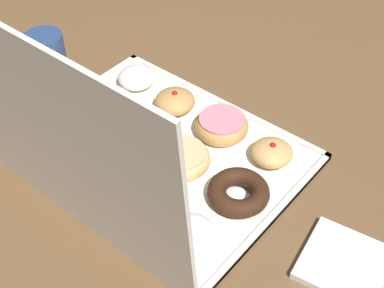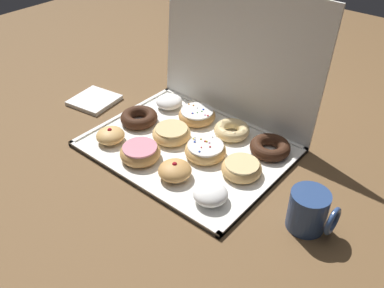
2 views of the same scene
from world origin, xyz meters
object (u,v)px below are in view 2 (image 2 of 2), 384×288
Objects in this scene: chocolate_cake_ring_donut_4 at (139,118)px; powdered_filled_donut_8 at (169,102)px; jelly_filled_donut_0 at (110,135)px; pink_frosted_donut_1 at (140,152)px; coffee_mug at (309,210)px; napkin_stack at (94,100)px; jelly_filled_donut_2 at (175,170)px; glazed_ring_donut_5 at (172,133)px; donut_box at (187,148)px; sprinkle_donut_9 at (197,115)px; cruller_donut_10 at (232,130)px; sprinkle_donut_6 at (205,150)px; powdered_filled_donut_3 at (210,194)px; glazed_ring_donut_7 at (241,169)px; chocolate_cake_ring_donut_11 at (270,147)px.

powdered_filled_donut_8 reaches higher than chocolate_cake_ring_donut_4.
jelly_filled_donut_0 is 0.13m from pink_frosted_donut_1.
coffee_mug is 0.83m from napkin_stack.
chocolate_cake_ring_donut_4 is (-0.01, 0.12, -0.00)m from jelly_filled_donut_0.
jelly_filled_donut_2 is at bearing -45.08° from powdered_filled_donut_8.
powdered_filled_donut_8 is at bearing 135.16° from glazed_ring_donut_5.
donut_box is 4.90× the size of pink_frosted_donut_1.
coffee_mug is at bearing 9.22° from pink_frosted_donut_1.
cruller_donut_10 is (0.13, 0.00, -0.00)m from sprinkle_donut_9.
powdered_filled_donut_8 is 0.63m from coffee_mug.
chocolate_cake_ring_donut_4 is at bearing -179.59° from donut_box.
jelly_filled_donut_2 is at bearing -45.32° from glazed_ring_donut_5.
jelly_filled_donut_2 is at bearing -90.19° from cruller_donut_10.
pink_frosted_donut_1 is 0.97× the size of chocolate_cake_ring_donut_4.
sprinkle_donut_6 is at bearing -2.27° from glazed_ring_donut_5.
sprinkle_donut_6 is 0.29m from powdered_filled_donut_8.
donut_box is 6.38× the size of powdered_filled_donut_8.
powdered_filled_donut_3 is at bearing -35.15° from donut_box.
jelly_filled_donut_0 is at bearing -172.83° from coffee_mug.
napkin_stack is (-0.83, 0.05, -0.04)m from coffee_mug.
jelly_filled_donut_2 reaches higher than pink_frosted_donut_1.
sprinkle_donut_6 reaches higher than glazed_ring_donut_7.
jelly_filled_donut_2 is 0.82× the size of cruller_donut_10.
pink_frosted_donut_1 is 0.28m from glazed_ring_donut_7.
glazed_ring_donut_5 is 0.29m from chocolate_cake_ring_donut_11.
donut_box is 0.42m from napkin_stack.
powdered_filled_donut_3 is 0.74× the size of sprinkle_donut_6.
napkin_stack is at bearing -180.00° from donut_box.
chocolate_cake_ring_donut_4 reaches higher than napkin_stack.
sprinkle_donut_9 is 0.13m from cruller_donut_10.
sprinkle_donut_6 reaches higher than donut_box.
powdered_filled_donut_8 is 0.81× the size of cruller_donut_10.
powdered_filled_donut_8 is 0.75× the size of chocolate_cake_ring_donut_11.
glazed_ring_donut_5 reaches higher than cruller_donut_10.
coffee_mug is 0.79× the size of napkin_stack.
coffee_mug reaches higher than jelly_filled_donut_0.
cruller_donut_10 is 0.93× the size of chocolate_cake_ring_donut_11.
glazed_ring_donut_5 reaches higher than napkin_stack.
glazed_ring_donut_5 is at bearing 134.68° from jelly_filled_donut_2.
chocolate_cake_ring_donut_4 is at bearing 94.20° from jelly_filled_donut_0.
glazed_ring_donut_7 is (0.19, -0.00, 0.02)m from donut_box.
glazed_ring_donut_7 is 0.40m from powdered_filled_donut_8.
chocolate_cake_ring_donut_11 is (0.40, 0.13, -0.00)m from chocolate_cake_ring_donut_4.
powdered_filled_donut_3 is (0.25, -0.01, 0.00)m from pink_frosted_donut_1.
donut_box is at bearing 173.02° from coffee_mug.
sprinkle_donut_9 is at bearing 153.05° from glazed_ring_donut_7.
donut_box is 0.07m from glazed_ring_donut_5.
chocolate_cake_ring_donut_11 reaches higher than donut_box.
sprinkle_donut_6 is 1.35× the size of powdered_filled_donut_8.
sprinkle_donut_6 is 0.49m from napkin_stack.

